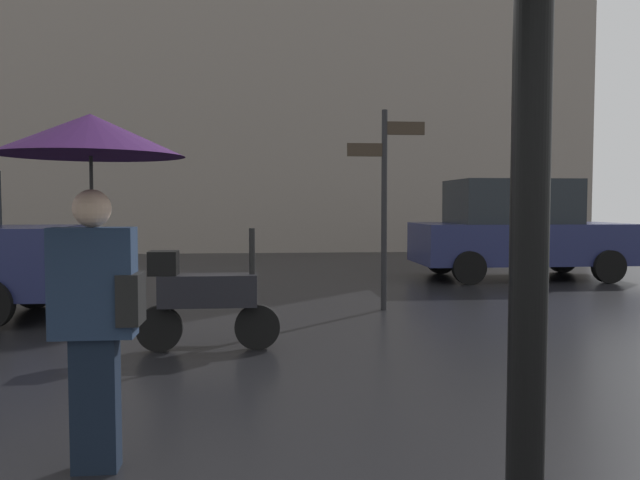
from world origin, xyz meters
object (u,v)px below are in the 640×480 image
at_px(street_signpost, 385,189).
at_px(parked_scooter, 204,296).
at_px(pedestrian_with_umbrella, 92,189).
at_px(parked_car_left, 517,229).

bearing_deg(street_signpost, parked_scooter, -135.17).
distance_m(pedestrian_with_umbrella, parked_scooter, 3.07).
height_order(pedestrian_with_umbrella, parked_scooter, pedestrian_with_umbrella).
xyz_separation_m(pedestrian_with_umbrella, parked_scooter, (0.34, 2.88, -1.00)).
bearing_deg(pedestrian_with_umbrella, street_signpost, -140.95).
distance_m(pedestrian_with_umbrella, street_signpost, 5.79).
distance_m(parked_scooter, parked_car_left, 8.13).
height_order(parked_scooter, parked_car_left, parked_car_left).
relative_size(parked_car_left, street_signpost, 1.49).
height_order(pedestrian_with_umbrella, street_signpost, street_signpost).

